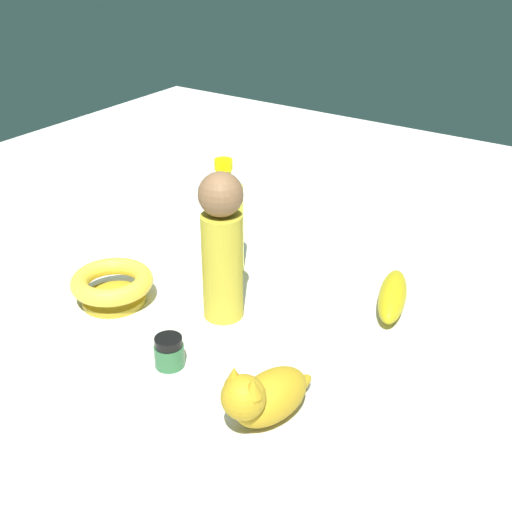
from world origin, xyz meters
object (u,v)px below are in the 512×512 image
(bowl, at_px, (112,285))
(person_figure_adult, at_px, (222,245))
(bottle_tall, at_px, (225,227))
(cat_figurine, at_px, (264,396))
(banana, at_px, (392,296))
(nail_polish_jar, at_px, (169,352))

(bowl, bearing_deg, person_figure_adult, -157.98)
(bottle_tall, bearing_deg, bowl, 65.54)
(cat_figurine, bearing_deg, banana, -93.73)
(cat_figurine, height_order, person_figure_adult, person_figure_adult)
(banana, distance_m, bowl, 0.44)
(banana, height_order, bowl, bowl)
(nail_polish_jar, relative_size, person_figure_adult, 0.19)
(banana, bearing_deg, nail_polish_jar, -50.44)
(bottle_tall, bearing_deg, banana, -170.90)
(banana, relative_size, bottle_tall, 0.76)
(person_figure_adult, bearing_deg, cat_figurine, 138.00)
(banana, xyz_separation_m, cat_figurine, (0.02, 0.33, 0.02))
(cat_figurine, bearing_deg, bowl, -15.64)
(nail_polish_jar, distance_m, person_figure_adult, 0.17)
(bowl, distance_m, cat_figurine, 0.36)
(nail_polish_jar, xyz_separation_m, person_figure_adult, (0.01, -0.14, 0.10))
(banana, distance_m, cat_figurine, 0.33)
(banana, xyz_separation_m, nail_polish_jar, (0.19, 0.31, 0.00))
(nail_polish_jar, bearing_deg, bottle_tall, -69.65)
(bottle_tall, xyz_separation_m, person_figure_adult, (-0.08, 0.12, 0.04))
(cat_figurine, bearing_deg, nail_polish_jar, -7.21)
(bowl, distance_m, nail_polish_jar, 0.20)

